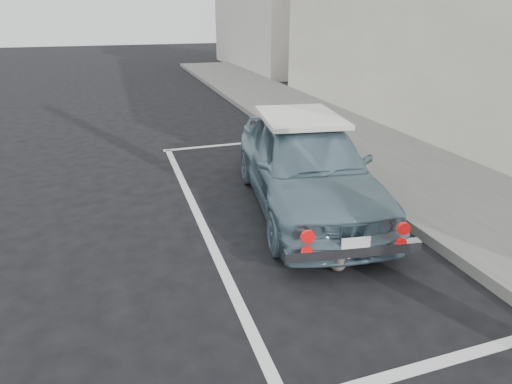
# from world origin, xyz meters

# --- Properties ---
(ground) EXTENTS (80.00, 80.00, 0.00)m
(ground) POSITION_xyz_m (0.00, 0.00, 0.00)
(ground) COLOR black
(ground) RESTS_ON ground
(sidewalk) EXTENTS (2.80, 40.00, 0.15)m
(sidewalk) POSITION_xyz_m (3.20, 2.00, 0.07)
(sidewalk) COLOR #63635F
(sidewalk) RESTS_ON ground
(pline_rear) EXTENTS (3.00, 0.12, 0.01)m
(pline_rear) POSITION_xyz_m (0.50, -0.50, 0.00)
(pline_rear) COLOR silver
(pline_rear) RESTS_ON ground
(pline_front) EXTENTS (3.00, 0.12, 0.01)m
(pline_front) POSITION_xyz_m (0.50, 6.50, 0.00)
(pline_front) COLOR silver
(pline_front) RESTS_ON ground
(pline_side) EXTENTS (0.12, 7.00, 0.01)m
(pline_side) POSITION_xyz_m (-0.90, 3.00, 0.00)
(pline_side) COLOR silver
(pline_side) RESTS_ON ground
(retro_coupe) EXTENTS (2.27, 4.35, 1.41)m
(retro_coupe) POSITION_xyz_m (0.75, 2.87, 0.71)
(retro_coupe) COLOR slate
(retro_coupe) RESTS_ON ground
(cat) EXTENTS (0.32, 0.48, 0.27)m
(cat) POSITION_xyz_m (0.40, 1.11, 0.12)
(cat) COLOR #65584D
(cat) RESTS_ON ground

